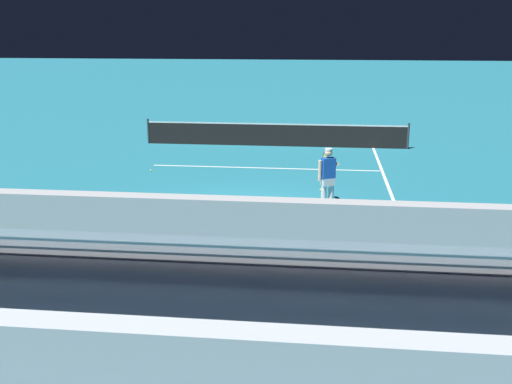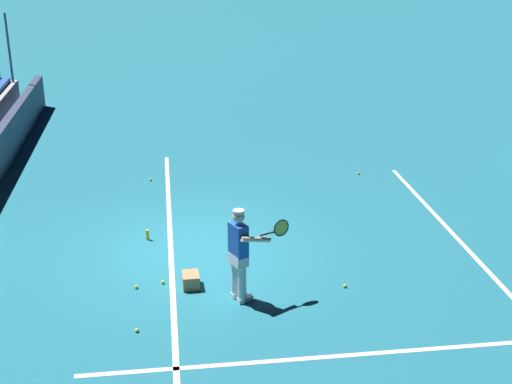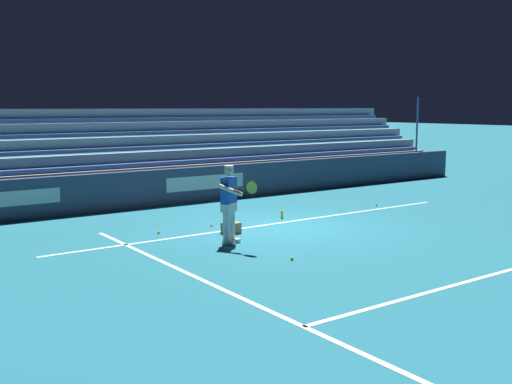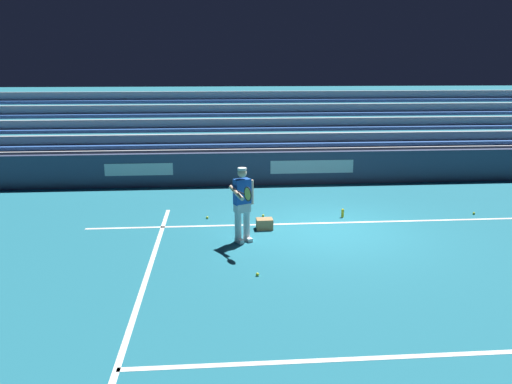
{
  "view_description": "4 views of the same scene",
  "coord_description": "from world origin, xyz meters",
  "px_view_note": "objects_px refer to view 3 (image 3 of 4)",
  "views": [
    {
      "loc": [
        2.02,
        -15.26,
        4.86
      ],
      "look_at": [
        0.32,
        -0.34,
        0.72
      ],
      "focal_mm": 42.0,
      "sensor_mm": 36.0,
      "label": 1
    },
    {
      "loc": [
        13.19,
        -0.49,
        6.33
      ],
      "look_at": [
        0.19,
        1.22,
        1.25
      ],
      "focal_mm": 50.0,
      "sensor_mm": 36.0,
      "label": 2
    },
    {
      "loc": [
        9.17,
        11.48,
        2.97
      ],
      "look_at": [
        1.88,
        1.26,
        1.18
      ],
      "focal_mm": 42.0,
      "sensor_mm": 36.0,
      "label": 3
    },
    {
      "loc": [
        2.72,
        11.45,
        3.94
      ],
      "look_at": [
        1.82,
        0.01,
        0.99
      ],
      "focal_mm": 35.0,
      "sensor_mm": 36.0,
      "label": 4
    }
  ],
  "objects_px": {
    "tennis_player": "(230,203)",
    "water_bottle": "(282,214)",
    "tennis_ball_by_box": "(226,228)",
    "ball_box_cardboard": "(231,228)",
    "tennis_ball_toward_net": "(159,232)",
    "tennis_ball_far_right": "(211,225)",
    "tennis_ball_midcourt": "(377,205)",
    "tennis_ball_stray_back": "(292,259)"
  },
  "relations": [
    {
      "from": "tennis_player",
      "to": "water_bottle",
      "type": "xyz_separation_m",
      "value": [
        -2.74,
        -1.65,
        -0.78
      ]
    },
    {
      "from": "tennis_ball_by_box",
      "to": "ball_box_cardboard",
      "type": "bearing_deg",
      "value": 70.56
    },
    {
      "from": "tennis_ball_toward_net",
      "to": "tennis_player",
      "type": "bearing_deg",
      "value": 115.05
    },
    {
      "from": "tennis_ball_toward_net",
      "to": "tennis_ball_far_right",
      "type": "height_order",
      "value": "same"
    },
    {
      "from": "tennis_ball_midcourt",
      "to": "tennis_ball_by_box",
      "type": "bearing_deg",
      "value": 2.65
    },
    {
      "from": "tennis_player",
      "to": "tennis_ball_midcourt",
      "type": "xyz_separation_m",
      "value": [
        -6.34,
        -1.62,
        -0.86
      ]
    },
    {
      "from": "tennis_ball_midcourt",
      "to": "tennis_ball_toward_net",
      "type": "bearing_deg",
      "value": -1.43
    },
    {
      "from": "ball_box_cardboard",
      "to": "tennis_ball_toward_net",
      "type": "bearing_deg",
      "value": -33.74
    },
    {
      "from": "ball_box_cardboard",
      "to": "tennis_ball_stray_back",
      "type": "height_order",
      "value": "ball_box_cardboard"
    },
    {
      "from": "tennis_player",
      "to": "water_bottle",
      "type": "bearing_deg",
      "value": -148.87
    },
    {
      "from": "ball_box_cardboard",
      "to": "tennis_ball_midcourt",
      "type": "bearing_deg",
      "value": -172.39
    },
    {
      "from": "tennis_ball_by_box",
      "to": "tennis_ball_toward_net",
      "type": "xyz_separation_m",
      "value": [
        1.6,
        -0.44,
        0.0
      ]
    },
    {
      "from": "tennis_ball_stray_back",
      "to": "water_bottle",
      "type": "relative_size",
      "value": 0.3
    },
    {
      "from": "tennis_ball_stray_back",
      "to": "tennis_ball_far_right",
      "type": "relative_size",
      "value": 1.0
    },
    {
      "from": "ball_box_cardboard",
      "to": "tennis_ball_toward_net",
      "type": "relative_size",
      "value": 6.06
    },
    {
      "from": "tennis_player",
      "to": "tennis_ball_midcourt",
      "type": "height_order",
      "value": "tennis_player"
    },
    {
      "from": "tennis_ball_far_right",
      "to": "tennis_ball_by_box",
      "type": "bearing_deg",
      "value": 104.39
    },
    {
      "from": "ball_box_cardboard",
      "to": "water_bottle",
      "type": "height_order",
      "value": "ball_box_cardboard"
    },
    {
      "from": "tennis_player",
      "to": "ball_box_cardboard",
      "type": "relative_size",
      "value": 4.29
    },
    {
      "from": "tennis_ball_toward_net",
      "to": "tennis_ball_stray_back",
      "type": "bearing_deg",
      "value": 105.26
    },
    {
      "from": "water_bottle",
      "to": "tennis_ball_far_right",
      "type": "bearing_deg",
      "value": -5.05
    },
    {
      "from": "tennis_ball_by_box",
      "to": "water_bottle",
      "type": "bearing_deg",
      "value": -171.49
    },
    {
      "from": "ball_box_cardboard",
      "to": "tennis_ball_midcourt",
      "type": "xyz_separation_m",
      "value": [
        -5.75,
        -0.77,
        -0.1
      ]
    },
    {
      "from": "tennis_player",
      "to": "tennis_ball_toward_net",
      "type": "distance_m",
      "value": 2.16
    },
    {
      "from": "ball_box_cardboard",
      "to": "tennis_ball_midcourt",
      "type": "distance_m",
      "value": 5.81
    },
    {
      "from": "tennis_ball_midcourt",
      "to": "tennis_ball_stray_back",
      "type": "bearing_deg",
      "value": 30.02
    },
    {
      "from": "tennis_ball_by_box",
      "to": "tennis_ball_midcourt",
      "type": "height_order",
      "value": "same"
    },
    {
      "from": "tennis_ball_toward_net",
      "to": "ball_box_cardboard",
      "type": "bearing_deg",
      "value": 146.26
    },
    {
      "from": "tennis_ball_midcourt",
      "to": "tennis_player",
      "type": "bearing_deg",
      "value": 14.3
    },
    {
      "from": "tennis_player",
      "to": "tennis_ball_by_box",
      "type": "height_order",
      "value": "tennis_player"
    },
    {
      "from": "tennis_ball_by_box",
      "to": "water_bottle",
      "type": "height_order",
      "value": "water_bottle"
    },
    {
      "from": "tennis_ball_by_box",
      "to": "tennis_ball_toward_net",
      "type": "height_order",
      "value": "same"
    },
    {
      "from": "tennis_player",
      "to": "tennis_ball_toward_net",
      "type": "bearing_deg",
      "value": -64.95
    },
    {
      "from": "tennis_ball_stray_back",
      "to": "tennis_ball_far_right",
      "type": "xyz_separation_m",
      "value": [
        -0.46,
        -3.78,
        0.0
      ]
    },
    {
      "from": "tennis_player",
      "to": "ball_box_cardboard",
      "type": "xyz_separation_m",
      "value": [
        -0.58,
        -0.85,
        -0.76
      ]
    },
    {
      "from": "tennis_ball_midcourt",
      "to": "tennis_ball_far_right",
      "type": "xyz_separation_m",
      "value": [
        5.7,
        -0.22,
        0.0
      ]
    },
    {
      "from": "tennis_player",
      "to": "tennis_ball_stray_back",
      "type": "height_order",
      "value": "tennis_player"
    },
    {
      "from": "ball_box_cardboard",
      "to": "water_bottle",
      "type": "bearing_deg",
      "value": -159.49
    },
    {
      "from": "water_bottle",
      "to": "tennis_ball_midcourt",
      "type": "bearing_deg",
      "value": 179.41
    },
    {
      "from": "ball_box_cardboard",
      "to": "water_bottle",
      "type": "distance_m",
      "value": 2.3
    },
    {
      "from": "tennis_ball_midcourt",
      "to": "tennis_ball_far_right",
      "type": "distance_m",
      "value": 5.7
    },
    {
      "from": "tennis_player",
      "to": "tennis_ball_toward_net",
      "type": "height_order",
      "value": "tennis_player"
    }
  ]
}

